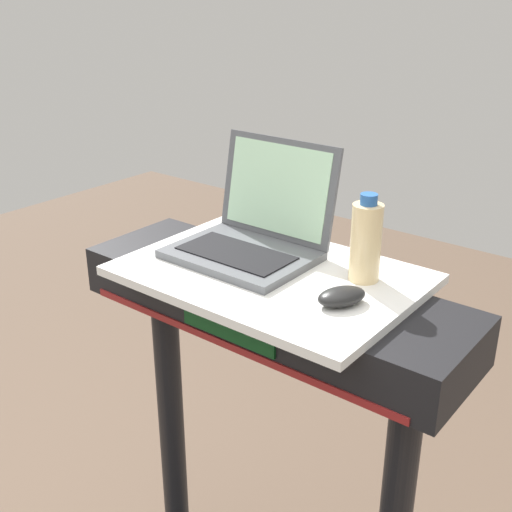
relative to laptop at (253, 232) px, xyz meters
The scene contains 4 objects.
desk_board 0.12m from the laptop, 30.74° to the right, with size 0.62×0.44×0.02m, color white.
laptop is the anchor object (origin of this frame).
computer_mouse 0.31m from the laptop, 18.16° to the right, with size 0.06×0.10×0.03m, color black.
water_bottle 0.27m from the laptop, ahead, with size 0.06×0.06×0.18m.
Camera 1 is at (0.76, -0.31, 1.76)m, focal length 45.33 mm.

